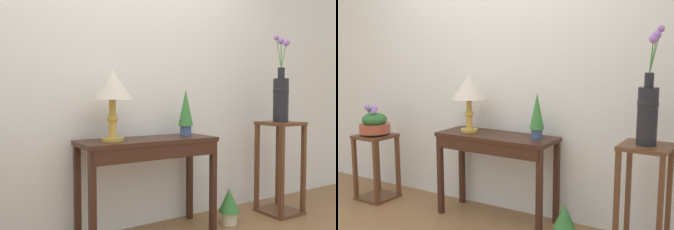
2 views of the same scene
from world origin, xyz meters
TOP-DOWN VIEW (x-y plane):
  - back_wall_with_art at (0.00, 1.30)m, footprint 9.00×0.10m
  - console_table at (0.12, 0.99)m, footprint 1.07×0.40m
  - table_lamp at (-0.17, 1.02)m, footprint 0.30×0.30m
  - potted_plant_on_console at (0.49, 1.05)m, footprint 0.12×0.12m
  - pedestal_stand_right at (1.43, 0.87)m, footprint 0.34×0.34m
  - flower_vase_tall_right at (1.43, 0.87)m, footprint 0.15×0.19m
  - potted_plant_floor at (0.83, 0.89)m, footprint 0.18×0.18m

SIDE VIEW (x-z plane):
  - potted_plant_floor at x=0.83m, z-range 0.02..0.33m
  - pedestal_stand_right at x=1.43m, z-range 0.00..0.86m
  - console_table at x=0.12m, z-range 0.26..1.03m
  - potted_plant_on_console at x=0.49m, z-range 0.78..1.16m
  - flower_vase_tall_right at x=1.43m, z-range 0.71..1.52m
  - table_lamp at x=-0.17m, z-range 0.89..1.40m
  - back_wall_with_art at x=0.00m, z-range 0.00..2.80m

